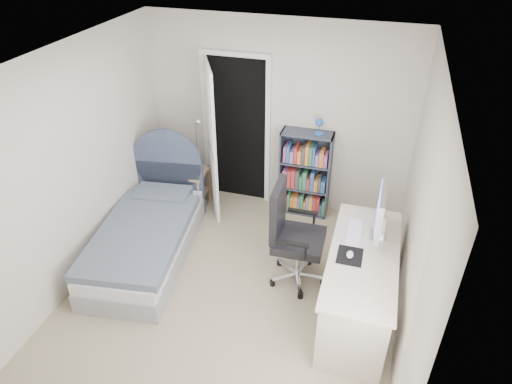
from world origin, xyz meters
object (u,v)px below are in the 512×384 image
(floor_lamp, at_px, (200,172))
(bookcase, at_px, (305,177))
(desk, at_px, (360,282))
(nightstand, at_px, (190,179))
(office_chair, at_px, (291,231))
(bed, at_px, (148,235))

(floor_lamp, bearing_deg, bookcase, 11.30)
(bookcase, height_order, desk, bookcase)
(desk, bearing_deg, nightstand, 150.37)
(bookcase, relative_size, office_chair, 1.16)
(bed, distance_m, desk, 2.49)
(nightstand, height_order, floor_lamp, floor_lamp)
(bed, bearing_deg, desk, -5.88)
(nightstand, height_order, bookcase, bookcase)
(bed, xyz_separation_m, floor_lamp, (0.22, 1.13, 0.26))
(bed, bearing_deg, office_chair, 2.13)
(bed, xyz_separation_m, bookcase, (1.58, 1.40, 0.26))
(desk, height_order, office_chair, desk)
(nightstand, height_order, office_chair, office_chair)
(nightstand, relative_size, office_chair, 0.52)
(nightstand, bearing_deg, bed, -93.46)
(floor_lamp, xyz_separation_m, office_chair, (1.47, -1.06, 0.12))
(nightstand, distance_m, bookcase, 1.55)
(bed, relative_size, nightstand, 3.33)
(bed, height_order, nightstand, bed)
(floor_lamp, bearing_deg, nightstand, -174.17)
(bookcase, relative_size, desk, 0.86)
(nightstand, bearing_deg, floor_lamp, 5.83)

